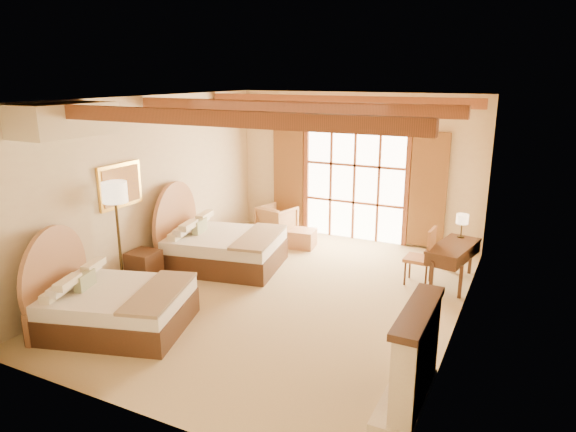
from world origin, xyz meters
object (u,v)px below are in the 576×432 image
Objects in this scene: armchair at (277,220)px; nightstand at (144,267)px; bed_near at (109,301)px; bed_far at (217,244)px; desk at (452,262)px.

nightstand is at bearing 90.10° from armchair.
bed_far is (0.00, 2.79, 0.03)m from bed_near.
bed_near is at bearing -126.75° from desk.
bed_far is at bearing 99.09° from armchair.
bed_near reaches higher than desk.
nightstand is 0.77× the size of armchair.
bed_far is 4.34m from desk.
bed_far reaches higher than nightstand.
nightstand is 3.63m from armchair.
desk reaches higher than nightstand.
bed_far is 4.12× the size of nightstand.
desk reaches higher than armchair.
bed_far is 2.23m from armchair.
armchair reaches higher than nightstand.
bed_far reaches higher than desk.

